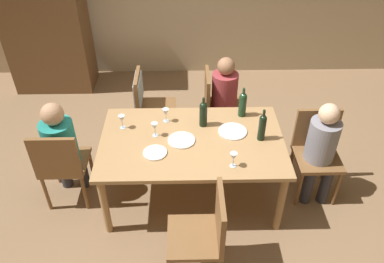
% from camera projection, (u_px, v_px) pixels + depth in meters
% --- Properties ---
extents(ground_plane, '(10.00, 10.00, 0.00)m').
position_uv_depth(ground_plane, '(192.00, 192.00, 4.12)').
color(ground_plane, '#846647').
extents(armoire_cabinet, '(1.18, 0.62, 2.18)m').
position_uv_depth(armoire_cabinet, '(43.00, 15.00, 5.23)').
color(armoire_cabinet, brown).
rests_on(armoire_cabinet, ground_plane).
extents(dining_table, '(1.76, 1.09, 0.73)m').
position_uv_depth(dining_table, '(192.00, 146.00, 3.72)').
color(dining_table, '#A87F51').
rests_on(dining_table, ground_plane).
extents(chair_right_end, '(0.44, 0.44, 0.92)m').
position_uv_depth(chair_right_end, '(316.00, 147.00, 3.88)').
color(chair_right_end, brown).
rests_on(chair_right_end, ground_plane).
extents(chair_far_right, '(0.44, 0.44, 0.92)m').
position_uv_depth(chair_far_right, '(216.00, 103.00, 4.53)').
color(chair_far_right, brown).
rests_on(chair_far_right, ground_plane).
extents(chair_left_end, '(0.44, 0.44, 0.92)m').
position_uv_depth(chair_left_end, '(62.00, 163.00, 3.70)').
color(chair_left_end, brown).
rests_on(chair_left_end, ground_plane).
extents(chair_near, '(0.44, 0.44, 0.92)m').
position_uv_depth(chair_near, '(205.00, 231.00, 3.06)').
color(chair_near, brown).
rests_on(chair_near, ground_plane).
extents(chair_far_left, '(0.45, 0.44, 0.92)m').
position_uv_depth(chair_far_left, '(146.00, 99.00, 4.48)').
color(chair_far_left, brown).
rests_on(chair_far_left, ground_plane).
extents(person_woman_host, '(0.29, 0.34, 1.11)m').
position_uv_depth(person_woman_host, '(322.00, 146.00, 3.72)').
color(person_woman_host, '#33333D').
rests_on(person_woman_host, ground_plane).
extents(person_man_bearded, '(0.34, 0.30, 1.11)m').
position_uv_depth(person_man_bearded, '(227.00, 95.00, 4.46)').
color(person_man_bearded, '#33333D').
rests_on(person_man_bearded, ground_plane).
extents(person_man_guest, '(0.31, 0.36, 1.15)m').
position_uv_depth(person_man_guest, '(62.00, 145.00, 3.71)').
color(person_man_guest, '#33333D').
rests_on(person_man_guest, ground_plane).
extents(wine_bottle_tall_green, '(0.07, 0.07, 0.33)m').
position_uv_depth(wine_bottle_tall_green, '(262.00, 126.00, 3.60)').
color(wine_bottle_tall_green, black).
rests_on(wine_bottle_tall_green, dining_table).
extents(wine_bottle_dark_red, '(0.08, 0.08, 0.32)m').
position_uv_depth(wine_bottle_dark_red, '(203.00, 113.00, 3.77)').
color(wine_bottle_dark_red, black).
rests_on(wine_bottle_dark_red, dining_table).
extents(wine_bottle_short_olive, '(0.08, 0.08, 0.32)m').
position_uv_depth(wine_bottle_short_olive, '(243.00, 104.00, 3.91)').
color(wine_bottle_short_olive, '#19381E').
rests_on(wine_bottle_short_olive, dining_table).
extents(wine_glass_near_left, '(0.07, 0.07, 0.15)m').
position_uv_depth(wine_glass_near_left, '(122.00, 119.00, 3.76)').
color(wine_glass_near_left, silver).
rests_on(wine_glass_near_left, dining_table).
extents(wine_glass_centre, '(0.07, 0.07, 0.15)m').
position_uv_depth(wine_glass_centre, '(234.00, 157.00, 3.32)').
color(wine_glass_centre, silver).
rests_on(wine_glass_centre, dining_table).
extents(wine_glass_near_right, '(0.07, 0.07, 0.15)m').
position_uv_depth(wine_glass_near_right, '(155.00, 127.00, 3.66)').
color(wine_glass_near_right, silver).
rests_on(wine_glass_near_right, dining_table).
extents(wine_glass_far, '(0.07, 0.07, 0.15)m').
position_uv_depth(wine_glass_far, '(166.00, 113.00, 3.85)').
color(wine_glass_far, silver).
rests_on(wine_glass_far, dining_table).
extents(dinner_plate_host, '(0.22, 0.22, 0.01)m').
position_uv_depth(dinner_plate_host, '(155.00, 153.00, 3.51)').
color(dinner_plate_host, silver).
rests_on(dinner_plate_host, dining_table).
extents(dinner_plate_guest_left, '(0.26, 0.26, 0.01)m').
position_uv_depth(dinner_plate_guest_left, '(181.00, 140.00, 3.66)').
color(dinner_plate_guest_left, silver).
rests_on(dinner_plate_guest_left, dining_table).
extents(dinner_plate_guest_right, '(0.28, 0.28, 0.01)m').
position_uv_depth(dinner_plate_guest_right, '(233.00, 131.00, 3.76)').
color(dinner_plate_guest_right, white).
rests_on(dinner_plate_guest_right, dining_table).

